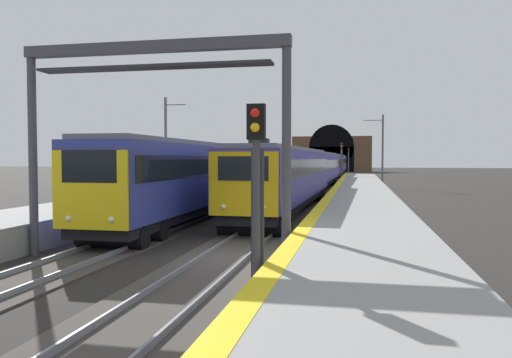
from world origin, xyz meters
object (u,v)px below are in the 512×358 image
object	(u,v)px
railway_signal_near	(256,188)
catenary_mast_far	(382,150)
catenary_mast_near	(166,147)
railway_signal_far	(349,158)
train_main_approaching	(324,167)
train_adjacent_platform	(232,171)
overhead_signal_gantry	(152,95)
railway_signal_mid	(342,159)

from	to	relation	value
railway_signal_near	catenary_mast_far	world-z (taller)	catenary_mast_far
catenary_mast_near	catenary_mast_far	xyz separation A→B (m)	(18.39, -17.88, -0.05)
catenary_mast_near	catenary_mast_far	world-z (taller)	catenary_mast_near
railway_signal_far	catenary_mast_far	world-z (taller)	catenary_mast_far
railway_signal_far	catenary_mast_near	world-z (taller)	catenary_mast_near
train_main_approaching	train_adjacent_platform	xyz separation A→B (m)	(-28.00, 4.48, 0.11)
railway_signal_far	catenary_mast_far	bearing A→B (deg)	4.69
train_adjacent_platform	railway_signal_near	size ratio (longest dim) A/B	8.70
catenary_mast_far	train_main_approaching	bearing A→B (deg)	53.74
overhead_signal_gantry	catenary_mast_far	xyz separation A→B (m)	(42.10, -8.94, -1.11)
railway_signal_mid	catenary_mast_near	xyz separation A→B (m)	(-27.59, 13.18, 1.08)
train_main_approaching	catenary_mast_far	world-z (taller)	catenary_mast_far
railway_signal_far	catenary_mast_near	bearing A→B (deg)	-9.89
catenary_mast_far	catenary_mast_near	bearing A→B (deg)	135.80
railway_signal_mid	catenary_mast_near	bearing A→B (deg)	-25.54
railway_signal_near	railway_signal_far	xyz separation A→B (m)	(103.81, -0.00, 0.64)
catenary_mast_far	railway_signal_far	bearing A→B (deg)	4.69
overhead_signal_gantry	catenary_mast_near	xyz separation A→B (m)	(23.71, 8.95, -1.06)
railway_signal_mid	overhead_signal_gantry	bearing A→B (deg)	-4.72
railway_signal_far	railway_signal_mid	bearing A→B (deg)	0.00
overhead_signal_gantry	train_main_approaching	bearing A→B (deg)	-2.73
train_main_approaching	catenary_mast_far	xyz separation A→B (m)	(-4.91, -6.69, 1.91)
train_main_approaching	railway_signal_far	world-z (taller)	railway_signal_far
railway_signal_near	overhead_signal_gantry	xyz separation A→B (m)	(4.49, 4.24, 2.62)
train_main_approaching	railway_signal_near	world-z (taller)	railway_signal_near
railway_signal_mid	overhead_signal_gantry	xyz separation A→B (m)	(-51.30, 4.24, 2.14)
railway_signal_far	catenary_mast_near	distance (m)	76.75
train_adjacent_platform	railway_signal_far	distance (m)	80.57
railway_signal_near	railway_signal_far	distance (m)	103.81
railway_signal_mid	catenary_mast_far	bearing A→B (deg)	27.04
train_adjacent_platform	catenary_mast_far	distance (m)	25.71
railway_signal_far	overhead_signal_gantry	bearing A→B (deg)	-2.44
catenary_mast_near	overhead_signal_gantry	bearing A→B (deg)	-159.33
overhead_signal_gantry	catenary_mast_far	world-z (taller)	catenary_mast_far
train_main_approaching	railway_signal_far	size ratio (longest dim) A/B	15.44
train_main_approaching	railway_signal_mid	distance (m)	4.82
train_adjacent_platform	railway_signal_near	distance (m)	24.38
railway_signal_near	overhead_signal_gantry	distance (m)	6.71
catenary_mast_far	railway_signal_mid	bearing A→B (deg)	27.04
overhead_signal_gantry	railway_signal_near	bearing A→B (deg)	-136.67
train_main_approaching	catenary_mast_near	world-z (taller)	catenary_mast_near
train_adjacent_platform	railway_signal_near	xyz separation A→B (m)	(-23.51, -6.48, 0.29)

